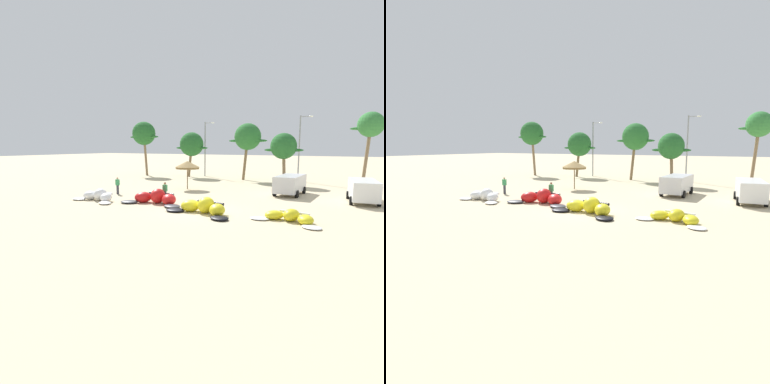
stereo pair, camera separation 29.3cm
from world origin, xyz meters
TOP-DOWN VIEW (x-y plane):
  - ground_plane at (0.00, 0.00)m, footprint 260.00×260.00m
  - kite_far_left at (-9.52, -0.27)m, footprint 4.75×2.49m
  - kite_left at (-4.49, 0.95)m, footprint 5.76×2.65m
  - kite_left_of_center at (0.54, -0.63)m, footprint 5.35×3.09m
  - kite_center at (6.23, -0.26)m, footprint 4.64×2.76m
  - beach_umbrella_near_van at (-6.53, 9.73)m, footprint 2.63×2.63m
  - parked_van at (10.02, 9.62)m, footprint 2.62×5.36m
  - parked_car_second at (3.92, 10.97)m, footprint 2.36×4.95m
  - person_near_kites at (-4.41, 2.15)m, footprint 0.36×0.24m
  - person_by_umbrellas at (-10.67, 3.45)m, footprint 0.36×0.24m
  - palm_leftmost at (-20.40, 20.73)m, footprint 5.36×3.58m
  - palm_left at (-12.69, 21.97)m, footprint 5.26×3.51m
  - palm_left_of_gap at (-4.02, 21.62)m, footprint 5.31×3.54m
  - palm_center_left at (1.44, 18.56)m, footprint 4.58×3.05m
  - palm_center_right at (10.25, 22.51)m, footprint 4.31×2.87m
  - lamppost_west at (-11.29, 23.87)m, footprint 1.63×0.24m
  - lamppost_west_center at (2.50, 23.22)m, footprint 1.65×0.24m

SIDE VIEW (x-z plane):
  - ground_plane at x=0.00m, z-range 0.00..0.00m
  - kite_center at x=6.23m, z-range -0.09..0.67m
  - kite_far_left at x=-9.52m, z-range -0.12..0.89m
  - kite_left_of_center at x=0.54m, z-range -0.13..0.99m
  - kite_left at x=-4.49m, z-range -0.14..1.04m
  - person_near_kites at x=-4.41m, z-range 0.01..1.63m
  - person_by_umbrellas at x=-10.67m, z-range 0.01..1.63m
  - parked_car_second at x=3.92m, z-range 0.17..2.01m
  - parked_van at x=10.02m, z-range 0.17..2.01m
  - beach_umbrella_near_van at x=-6.53m, z-range 1.08..4.08m
  - palm_center_left at x=1.44m, z-range 1.45..7.53m
  - lamppost_west at x=-11.29m, z-range 0.51..8.60m
  - lamppost_west_center at x=2.50m, z-range 0.52..8.91m
  - palm_left at x=-12.69m, z-range 1.47..8.02m
  - palm_left_of_gap at x=-4.02m, z-range 1.94..9.49m
  - palm_leftmost at x=-20.40m, z-range 2.27..10.52m
  - palm_center_right at x=10.25m, z-range 2.64..11.07m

